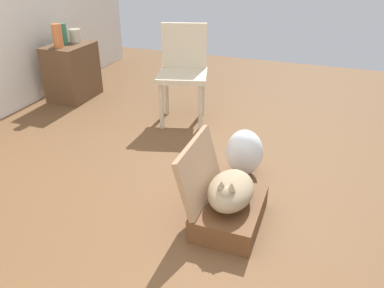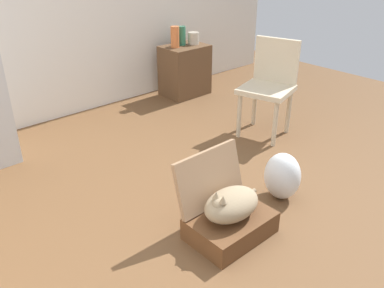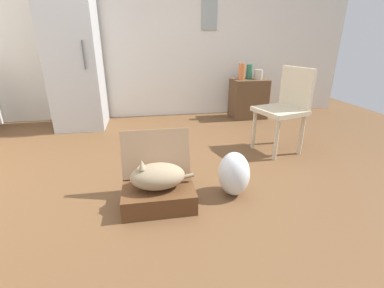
# 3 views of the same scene
# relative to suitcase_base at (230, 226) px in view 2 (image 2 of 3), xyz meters

# --- Properties ---
(ground_plane) EXTENTS (7.68, 7.68, 0.00)m
(ground_plane) POSITION_rel_suitcase_base_xyz_m (0.15, 0.47, -0.08)
(ground_plane) COLOR brown
(ground_plane) RESTS_ON ground
(suitcase_base) EXTENTS (0.55, 0.39, 0.16)m
(suitcase_base) POSITION_rel_suitcase_base_xyz_m (0.00, 0.00, 0.00)
(suitcase_base) COLOR brown
(suitcase_base) RESTS_ON ground
(suitcase_lid) EXTENTS (0.55, 0.14, 0.39)m
(suitcase_lid) POSITION_rel_suitcase_base_xyz_m (0.00, 0.21, 0.27)
(suitcase_lid) COLOR #9B7756
(suitcase_lid) RESTS_ON suitcase_base
(cat) EXTENTS (0.50, 0.28, 0.23)m
(cat) POSITION_rel_suitcase_base_xyz_m (-0.01, 0.00, 0.18)
(cat) COLOR #998466
(cat) RESTS_ON suitcase_base
(plastic_bag_white) EXTENTS (0.26, 0.29, 0.37)m
(plastic_bag_white) POSITION_rel_suitcase_base_xyz_m (0.63, 0.06, 0.11)
(plastic_bag_white) COLOR silver
(plastic_bag_white) RESTS_ON ground
(side_table) EXTENTS (0.55, 0.41, 0.62)m
(side_table) POSITION_rel_suitcase_base_xyz_m (1.60, 2.32, 0.23)
(side_table) COLOR brown
(side_table) RESTS_ON ground
(vase_tall) EXTENTS (0.10, 0.10, 0.25)m
(vase_tall) POSITION_rel_suitcase_base_xyz_m (1.46, 2.33, 0.66)
(vase_tall) COLOR #CC6B38
(vase_tall) RESTS_ON side_table
(vase_short) EXTENTS (0.13, 0.13, 0.14)m
(vase_short) POSITION_rel_suitcase_base_xyz_m (1.74, 2.31, 0.61)
(vase_short) COLOR #B7AD99
(vase_short) RESTS_ON side_table
(vase_round) EXTENTS (0.09, 0.09, 0.23)m
(vase_round) POSITION_rel_suitcase_base_xyz_m (1.60, 2.37, 0.65)
(vase_round) COLOR #2D7051
(vase_round) RESTS_ON side_table
(chair) EXTENTS (0.57, 0.58, 0.94)m
(chair) POSITION_rel_suitcase_base_xyz_m (1.48, 0.90, 0.45)
(chair) COLOR beige
(chair) RESTS_ON ground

